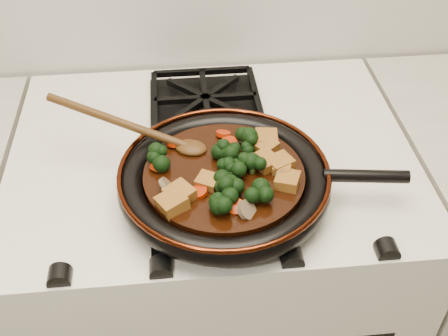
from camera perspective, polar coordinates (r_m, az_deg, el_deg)
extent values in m
cube|color=white|center=(1.40, -1.01, -12.55)|extent=(0.76, 0.60, 0.90)
cylinder|color=black|center=(0.94, 0.00, -1.69)|extent=(0.33, 0.33, 0.01)
torus|color=black|center=(0.94, 0.00, -1.28)|extent=(0.36, 0.36, 0.04)
torus|color=#431709|center=(0.92, 0.00, -0.33)|extent=(0.35, 0.35, 0.01)
cylinder|color=black|center=(0.95, 14.22, -0.81)|extent=(0.14, 0.04, 0.02)
cylinder|color=black|center=(0.93, 0.00, -0.97)|extent=(0.27, 0.27, 0.02)
cube|color=#8F5D21|center=(0.93, 5.94, 0.10)|extent=(0.04, 0.04, 0.02)
cube|color=#8F5D21|center=(0.87, -5.30, -3.57)|extent=(0.06, 0.06, 0.03)
cube|color=#8F5D21|center=(0.94, 4.25, 0.63)|extent=(0.05, 0.05, 0.03)
cube|color=#8F5D21|center=(0.90, -1.63, -1.42)|extent=(0.05, 0.05, 0.02)
cube|color=#8F5D21|center=(0.98, 4.31, 2.93)|extent=(0.04, 0.04, 0.02)
cube|color=#8F5D21|center=(0.97, 4.19, 2.19)|extent=(0.05, 0.05, 0.03)
cube|color=#8F5D21|center=(0.91, 6.46, -1.32)|extent=(0.05, 0.05, 0.02)
cube|color=#8F5D21|center=(0.94, 5.68, 0.44)|extent=(0.05, 0.05, 0.02)
cube|color=#8F5D21|center=(0.88, -4.53, -2.70)|extent=(0.06, 0.06, 0.03)
cylinder|color=#A12104|center=(0.89, -2.54, -2.43)|extent=(0.03, 0.03, 0.02)
cylinder|color=#A12104|center=(1.00, -0.08, 3.51)|extent=(0.03, 0.03, 0.02)
cylinder|color=#A12104|center=(0.94, -6.75, 0.11)|extent=(0.03, 0.03, 0.02)
cylinder|color=#A12104|center=(0.98, -5.05, 2.54)|extent=(0.03, 0.03, 0.02)
cylinder|color=#A12104|center=(0.98, 0.48, 2.50)|extent=(0.03, 0.03, 0.02)
cylinder|color=#A12104|center=(0.86, 1.16, -3.97)|extent=(0.03, 0.03, 0.02)
cylinder|color=brown|center=(0.90, -5.76, -1.89)|extent=(0.03, 0.04, 0.03)
cylinder|color=brown|center=(0.86, 2.34, -4.28)|extent=(0.04, 0.04, 0.03)
cylinder|color=brown|center=(0.92, 6.11, -0.36)|extent=(0.04, 0.04, 0.02)
ellipsoid|color=#46290F|center=(0.97, -3.37, 2.07)|extent=(0.07, 0.06, 0.02)
cylinder|color=#46290F|center=(0.99, -10.60, 4.62)|extent=(0.02, 0.02, 0.27)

